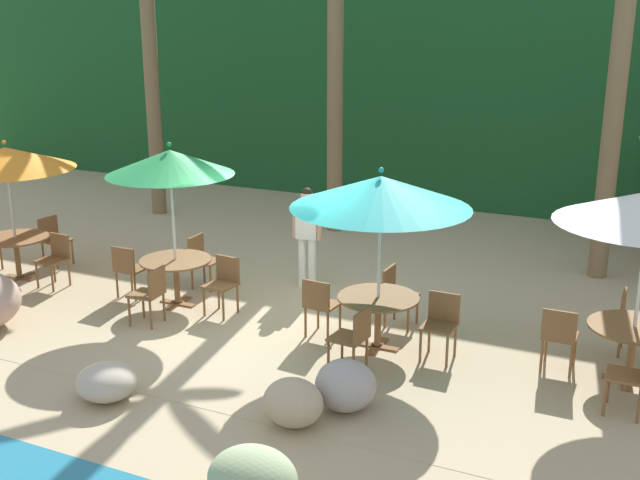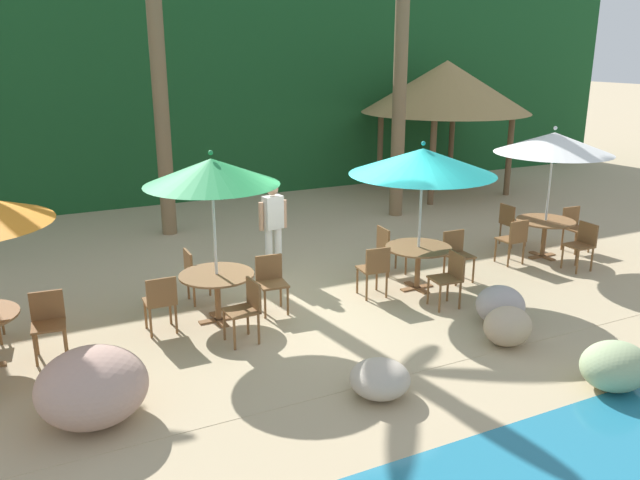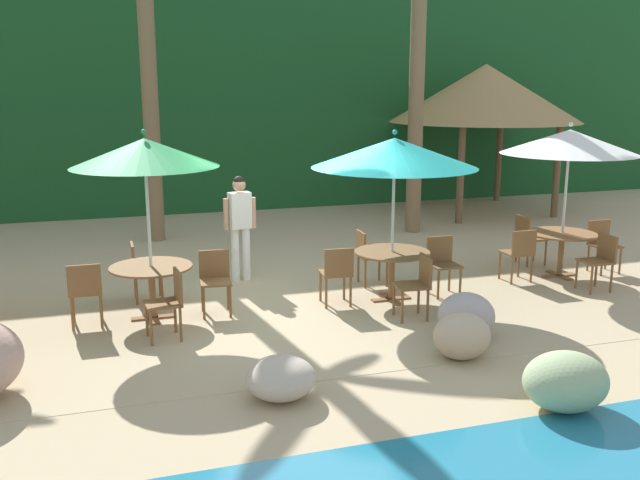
% 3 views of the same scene
% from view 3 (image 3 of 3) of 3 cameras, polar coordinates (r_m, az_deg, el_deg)
% --- Properties ---
extents(ground_plane, '(120.00, 120.00, 0.00)m').
position_cam_3_polar(ground_plane, '(10.12, -1.90, -5.35)').
color(ground_plane, tan).
extents(terrace_deck, '(18.00, 5.20, 0.01)m').
position_cam_3_polar(terrace_deck, '(10.12, -1.90, -5.33)').
color(terrace_deck, tan).
rests_on(terrace_deck, ground).
extents(foliage_backdrop, '(28.00, 2.40, 6.00)m').
position_cam_3_polar(foliage_backdrop, '(18.45, -9.77, 12.08)').
color(foliage_backdrop, '#194C23').
rests_on(foliage_backdrop, ground).
extents(rock_seawall, '(15.93, 3.21, 0.83)m').
position_cam_3_polar(rock_seawall, '(7.57, 9.53, -9.14)').
color(rock_seawall, '#9EB180').
rests_on(rock_seawall, ground).
extents(umbrella_green, '(1.91, 1.91, 2.55)m').
position_cam_3_polar(umbrella_green, '(9.37, -14.08, 6.89)').
color(umbrella_green, silver).
rests_on(umbrella_green, ground).
extents(dining_table_green, '(1.10, 1.10, 0.74)m').
position_cam_3_polar(dining_table_green, '(9.66, -13.57, -2.78)').
color(dining_table_green, brown).
rests_on(dining_table_green, ground).
extents(chair_green_seaward, '(0.46, 0.47, 0.87)m').
position_cam_3_polar(chair_green_seaward, '(9.78, -8.54, -2.98)').
color(chair_green_seaward, brown).
rests_on(chair_green_seaward, ground).
extents(chair_green_inland, '(0.43, 0.42, 0.87)m').
position_cam_3_polar(chair_green_inland, '(10.50, -14.37, -2.16)').
color(chair_green_inland, brown).
rests_on(chair_green_inland, ground).
extents(chair_green_left, '(0.42, 0.43, 0.87)m').
position_cam_3_polar(chair_green_left, '(9.59, -18.57, -3.84)').
color(chair_green_left, brown).
rests_on(chair_green_left, ground).
extents(chair_green_right, '(0.46, 0.45, 0.87)m').
position_cam_3_polar(chair_green_right, '(8.89, -12.13, -4.73)').
color(chair_green_right, brown).
rests_on(chair_green_right, ground).
extents(umbrella_teal, '(2.36, 2.36, 2.49)m').
position_cam_3_polar(umbrella_teal, '(9.98, 6.08, 7.07)').
color(umbrella_teal, silver).
rests_on(umbrella_teal, ground).
extents(dining_table_teal, '(1.10, 1.10, 0.74)m').
position_cam_3_polar(dining_table_teal, '(10.25, 5.88, -1.60)').
color(dining_table_teal, brown).
rests_on(dining_table_teal, ground).
extents(chair_teal_seaward, '(0.43, 0.44, 0.87)m').
position_cam_3_polar(chair_teal_seaward, '(10.69, 9.91, -1.68)').
color(chair_teal_seaward, brown).
rests_on(chair_teal_seaward, ground).
extents(chair_teal_inland, '(0.45, 0.44, 0.87)m').
position_cam_3_polar(chair_teal_inland, '(11.02, 3.88, -1.09)').
color(chair_teal_inland, brown).
rests_on(chair_teal_inland, ground).
extents(chair_teal_left, '(0.45, 0.46, 0.87)m').
position_cam_3_polar(chair_teal_left, '(9.95, 1.39, -2.57)').
color(chair_teal_left, brown).
rests_on(chair_teal_left, ground).
extents(chair_teal_right, '(0.47, 0.46, 0.87)m').
position_cam_3_polar(chair_teal_right, '(9.53, 7.95, -3.39)').
color(chair_teal_right, brown).
rests_on(chair_teal_right, ground).
extents(umbrella_white, '(2.16, 2.16, 2.53)m').
position_cam_3_polar(umbrella_white, '(11.89, 19.66, 7.53)').
color(umbrella_white, silver).
rests_on(umbrella_white, ground).
extents(dining_table_white, '(1.10, 1.10, 0.74)m').
position_cam_3_polar(dining_table_white, '(12.12, 19.10, -0.02)').
color(dining_table_white, brown).
rests_on(dining_table_white, ground).
extents(chair_white_seaward, '(0.43, 0.44, 0.87)m').
position_cam_3_polar(chair_white_seaward, '(12.71, 21.98, -0.14)').
color(chair_white_seaward, brown).
rests_on(chair_white_seaward, ground).
extents(chair_white_inland, '(0.43, 0.43, 0.87)m').
position_cam_3_polar(chair_white_inland, '(12.77, 16.54, 0.32)').
color(chair_white_inland, brown).
rests_on(chair_white_inland, ground).
extents(chair_white_left, '(0.42, 0.43, 0.87)m').
position_cam_3_polar(chair_white_left, '(11.59, 15.95, -0.88)').
color(chair_white_left, brown).
rests_on(chair_white_left, ground).
extents(chair_white_right, '(0.43, 0.43, 0.87)m').
position_cam_3_polar(chair_white_right, '(11.54, 21.87, -1.37)').
color(chair_white_right, brown).
rests_on(chair_white_right, ground).
extents(palm_tree_second, '(3.15, 3.28, 7.14)m').
position_cam_3_polar(palm_tree_second, '(14.41, -14.07, 18.08)').
color(palm_tree_second, brown).
rests_on(palm_tree_second, ground).
extents(palm_tree_third, '(3.17, 3.14, 7.05)m').
position_cam_3_polar(palm_tree_third, '(15.01, 8.13, 18.81)').
color(palm_tree_third, brown).
rests_on(palm_tree_third, ground).
extents(palapa_hut, '(4.63, 4.63, 3.58)m').
position_cam_3_polar(palapa_hut, '(17.75, 13.29, 11.52)').
color(palapa_hut, brown).
rests_on(palapa_hut, ground).
extents(waiter_in_white, '(0.52, 0.26, 1.70)m').
position_cam_3_polar(waiter_in_white, '(11.24, -6.54, 1.59)').
color(waiter_in_white, white).
rests_on(waiter_in_white, ground).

